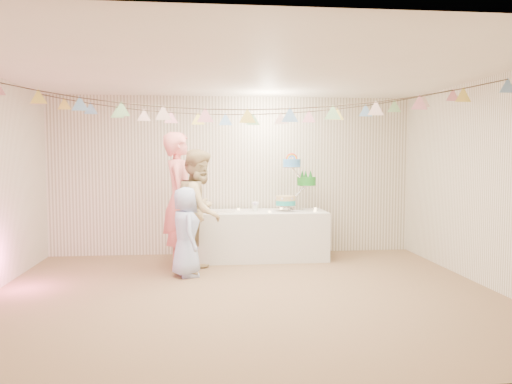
{
  "coord_description": "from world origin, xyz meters",
  "views": [
    {
      "loc": [
        -0.49,
        -5.76,
        1.64
      ],
      "look_at": [
        0.2,
        0.8,
        1.15
      ],
      "focal_mm": 35.0,
      "sensor_mm": 36.0,
      "label": 1
    }
  ],
  "objects": [
    {
      "name": "floor",
      "position": [
        0.0,
        0.0,
        0.0
      ],
      "size": [
        6.0,
        6.0,
        0.0
      ],
      "primitive_type": "plane",
      "color": "brown",
      "rests_on": "ground"
    },
    {
      "name": "ceiling",
      "position": [
        0.0,
        0.0,
        2.6
      ],
      "size": [
        6.0,
        6.0,
        0.0
      ],
      "primitive_type": "plane",
      "color": "silver",
      "rests_on": "ground"
    },
    {
      "name": "back_wall",
      "position": [
        0.0,
        2.5,
        1.3
      ],
      "size": [
        6.0,
        6.0,
        0.0
      ],
      "primitive_type": "plane",
      "color": "silver",
      "rests_on": "ground"
    },
    {
      "name": "front_wall",
      "position": [
        0.0,
        -2.5,
        1.3
      ],
      "size": [
        6.0,
        6.0,
        0.0
      ],
      "primitive_type": "plane",
      "color": "silver",
      "rests_on": "ground"
    },
    {
      "name": "right_wall",
      "position": [
        3.0,
        0.0,
        1.3
      ],
      "size": [
        5.0,
        5.0,
        0.0
      ],
      "primitive_type": "plane",
      "color": "silver",
      "rests_on": "ground"
    },
    {
      "name": "table",
      "position": [
        0.41,
        1.98,
        0.38
      ],
      "size": [
        2.02,
        0.81,
        0.76
      ],
      "primitive_type": "cube",
      "color": "silver",
      "rests_on": "floor"
    },
    {
      "name": "cake_stand",
      "position": [
        0.96,
        2.03,
        1.17
      ],
      "size": [
        0.76,
        0.45,
        0.85
      ],
      "primitive_type": null,
      "color": "silver",
      "rests_on": "table"
    },
    {
      "name": "cake_bottom",
      "position": [
        0.81,
        1.97,
        0.84
      ],
      "size": [
        0.31,
        0.31,
        0.15
      ],
      "primitive_type": null,
      "color": "teal",
      "rests_on": "cake_stand"
    },
    {
      "name": "cake_middle",
      "position": [
        1.14,
        2.12,
        1.11
      ],
      "size": [
        0.27,
        0.27,
        0.22
      ],
      "primitive_type": null,
      "color": "#1B7D21",
      "rests_on": "cake_stand"
    },
    {
      "name": "cake_top_tier",
      "position": [
        0.9,
        2.0,
        1.38
      ],
      "size": [
        0.25,
        0.25,
        0.19
      ],
      "primitive_type": null,
      "color": "#458CDB",
      "rests_on": "cake_stand"
    },
    {
      "name": "platter",
      "position": [
        -0.18,
        1.93,
        0.76
      ],
      "size": [
        0.33,
        0.33,
        0.02
      ],
      "primitive_type": "cylinder",
      "color": "white",
      "rests_on": "table"
    },
    {
      "name": "posy",
      "position": [
        0.32,
        2.03,
        0.83
      ],
      "size": [
        0.13,
        0.13,
        0.15
      ],
      "primitive_type": null,
      "color": "white",
      "rests_on": "table"
    },
    {
      "name": "person_adult_a",
      "position": [
        -0.84,
        1.51,
        0.98
      ],
      "size": [
        0.48,
        0.73,
        1.97
      ],
      "primitive_type": "imported",
      "rotation": [
        0.0,
        0.0,
        1.55
      ],
      "color": "#F37F7F",
      "rests_on": "floor"
    },
    {
      "name": "person_adult_b",
      "position": [
        -0.55,
        1.24,
        0.86
      ],
      "size": [
        0.87,
        0.99,
        1.72
      ],
      "primitive_type": "imported",
      "rotation": [
        0.0,
        0.0,
        1.27
      ],
      "color": "tan",
      "rests_on": "floor"
    },
    {
      "name": "person_child",
      "position": [
        -0.73,
        0.97,
        0.61
      ],
      "size": [
        0.5,
        0.66,
        1.21
      ],
      "primitive_type": "imported",
      "rotation": [
        0.0,
        0.0,
        1.79
      ],
      "color": "#A8BAEE",
      "rests_on": "floor"
    },
    {
      "name": "bunting_back",
      "position": [
        0.0,
        1.1,
        2.35
      ],
      "size": [
        5.6,
        1.1,
        0.4
      ],
      "primitive_type": null,
      "color": "pink",
      "rests_on": "ceiling"
    },
    {
      "name": "bunting_front",
      "position": [
        0.0,
        -0.2,
        2.32
      ],
      "size": [
        5.6,
        0.9,
        0.36
      ],
      "primitive_type": null,
      "color": "#72A5E5",
      "rests_on": "ceiling"
    },
    {
      "name": "tealight_0",
      "position": [
        -0.39,
        1.83,
        0.77
      ],
      "size": [
        0.04,
        0.04,
        0.03
      ],
      "primitive_type": "cylinder",
      "color": "#FFD88C",
      "rests_on": "table"
    },
    {
      "name": "tealight_1",
      "position": [
        0.06,
        2.16,
        0.77
      ],
      "size": [
        0.04,
        0.04,
        0.03
      ],
      "primitive_type": "cylinder",
      "color": "#FFD88C",
      "rests_on": "table"
    },
    {
      "name": "tealight_2",
      "position": [
        0.51,
        1.76,
        0.77
      ],
      "size": [
        0.04,
        0.04,
        0.03
      ],
      "primitive_type": "cylinder",
      "color": "#FFD88C",
      "rests_on": "table"
    },
    {
      "name": "tealight_3",
      "position": [
        0.76,
        2.2,
        0.77
      ],
      "size": [
        0.04,
        0.04,
        0.03
      ],
      "primitive_type": "cylinder",
      "color": "#FFD88C",
      "rests_on": "table"
    },
    {
      "name": "tealight_4",
      "position": [
        1.23,
        1.8,
        0.77
      ],
      "size": [
        0.04,
        0.04,
        0.03
      ],
      "primitive_type": "cylinder",
      "color": "#FFD88C",
      "rests_on": "table"
    },
    {
      "name": "tealight_5",
      "position": [
        1.31,
        2.13,
        0.77
      ],
      "size": [
        0.04,
        0.04,
        0.03
      ],
      "primitive_type": "cylinder",
      "color": "#FFD88C",
      "rests_on": "table"
    }
  ]
}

